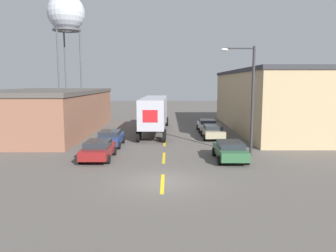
{
  "coord_description": "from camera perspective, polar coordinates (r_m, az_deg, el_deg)",
  "views": [
    {
      "loc": [
        0.3,
        -17.48,
        5.45
      ],
      "look_at": [
        0.37,
        8.58,
        1.97
      ],
      "focal_mm": 35.0,
      "sensor_mm": 36.0,
      "label": 1
    }
  ],
  "objects": [
    {
      "name": "road_centerline",
      "position": [
        23.94,
        -0.87,
        -5.54
      ],
      "size": [
        0.2,
        15.7,
        0.01
      ],
      "color": "gold",
      "rests_on": "ground_plane"
    },
    {
      "name": "water_tower",
      "position": [
        62.03,
        -17.48,
        18.12
      ],
      "size": [
        6.36,
        6.36,
        20.51
      ],
      "color": "#47474C",
      "rests_on": "ground_plane"
    },
    {
      "name": "semi_truck",
      "position": [
        35.88,
        -2.44,
        2.62
      ],
      "size": [
        2.94,
        14.41,
        3.86
      ],
      "rotation": [
        0.0,
        0.0,
        -0.02
      ],
      "color": "silver",
      "rests_on": "ground_plane"
    },
    {
      "name": "street_lamp",
      "position": [
        24.66,
        13.74,
        5.54
      ],
      "size": [
        2.52,
        0.32,
        8.02
      ],
      "color": "#2D2D30",
      "rests_on": "ground_plane"
    },
    {
      "name": "warehouse_right",
      "position": [
        40.06,
        18.54,
        4.33
      ],
      "size": [
        10.82,
        24.16,
        6.85
      ],
      "color": "tan",
      "rests_on": "ground_plane"
    },
    {
      "name": "parked_car_right_mid",
      "position": [
        32.11,
        7.65,
        -0.91
      ],
      "size": [
        2.09,
        4.24,
        1.36
      ],
      "color": "tan",
      "rests_on": "ground_plane"
    },
    {
      "name": "parked_car_left_far",
      "position": [
        28.54,
        -10.17,
        -2.03
      ],
      "size": [
        2.09,
        4.24,
        1.36
      ],
      "color": "navy",
      "rests_on": "ground_plane"
    },
    {
      "name": "warehouse_left",
      "position": [
        38.24,
        -20.96,
        2.42
      ],
      "size": [
        11.14,
        21.04,
        4.64
      ],
      "color": "brown",
      "rests_on": "ground_plane"
    },
    {
      "name": "parked_car_right_near",
      "position": [
        23.44,
        10.6,
        -4.14
      ],
      "size": [
        2.09,
        4.24,
        1.36
      ],
      "color": "#2D5B38",
      "rests_on": "ground_plane"
    },
    {
      "name": "parked_car_right_far",
      "position": [
        36.63,
        6.69,
        0.15
      ],
      "size": [
        2.09,
        4.24,
        1.36
      ],
      "color": "silver",
      "rests_on": "ground_plane"
    },
    {
      "name": "parked_car_left_near",
      "position": [
        23.83,
        -12.2,
        -3.99
      ],
      "size": [
        2.09,
        4.24,
        1.36
      ],
      "color": "maroon",
      "rests_on": "ground_plane"
    },
    {
      "name": "ground_plane",
      "position": [
        18.31,
        -1.11,
        -9.7
      ],
      "size": [
        160.0,
        160.0,
        0.0
      ],
      "primitive_type": "plane",
      "color": "#56514C"
    }
  ]
}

